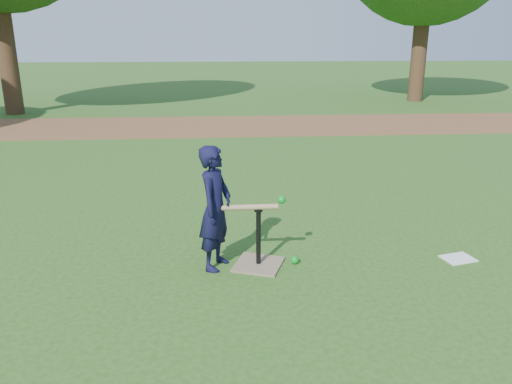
{
  "coord_description": "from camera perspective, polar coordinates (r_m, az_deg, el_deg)",
  "views": [
    {
      "loc": [
        -0.25,
        -4.75,
        2.12
      ],
      "look_at": [
        0.12,
        -0.07,
        0.65
      ],
      "focal_mm": 35.0,
      "sensor_mm": 36.0,
      "label": 1
    }
  ],
  "objects": [
    {
      "name": "ground",
      "position": [
        5.2,
        -1.34,
        -6.64
      ],
      "size": [
        80.0,
        80.0,
        0.0
      ],
      "primitive_type": "plane",
      "color": "#285116",
      "rests_on": "ground"
    },
    {
      "name": "batting_tee",
      "position": [
        4.83,
        0.28,
        -7.19
      ],
      "size": [
        0.55,
        0.55,
        0.61
      ],
      "color": "#8A7257",
      "rests_on": "ground"
    },
    {
      "name": "wiffle_ball_ground",
      "position": [
        4.91,
        4.45,
        -7.75
      ],
      "size": [
        0.08,
        0.08,
        0.08
      ],
      "primitive_type": "sphere",
      "color": "#0D9222",
      "rests_on": "ground"
    },
    {
      "name": "child",
      "position": [
        4.64,
        -4.68,
        -1.85
      ],
      "size": [
        0.43,
        0.51,
        1.19
      ],
      "primitive_type": "imported",
      "rotation": [
        0.0,
        0.0,
        1.18
      ],
      "color": "black",
      "rests_on": "ground"
    },
    {
      "name": "clipboard",
      "position": [
        5.39,
        22.11,
        -7.05
      ],
      "size": [
        0.35,
        0.3,
        0.01
      ],
      "primitive_type": "cube",
      "rotation": [
        0.0,
        0.0,
        0.24
      ],
      "color": "white",
      "rests_on": "ground"
    },
    {
      "name": "swing_action",
      "position": [
        4.64,
        -0.68,
        -1.59
      ],
      "size": [
        0.72,
        0.21,
        0.1
      ],
      "color": "tan",
      "rests_on": "ground"
    },
    {
      "name": "dirt_strip",
      "position": [
        12.43,
        -3.26,
        7.58
      ],
      "size": [
        24.0,
        3.0,
        0.01
      ],
      "primitive_type": "cube",
      "color": "brown",
      "rests_on": "ground"
    }
  ]
}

